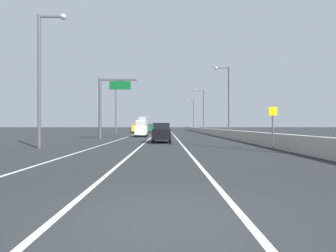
% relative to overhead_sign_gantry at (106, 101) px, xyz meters
% --- Properties ---
extents(ground_plane, '(320.00, 320.00, 0.00)m').
position_rel_overhead_sign_gantry_xyz_m(ground_plane, '(7.26, 36.60, -4.73)').
color(ground_plane, '#26282B').
extents(lane_stripe_left, '(0.16, 130.00, 0.00)m').
position_rel_overhead_sign_gantry_xyz_m(lane_stripe_left, '(1.76, 27.60, -4.73)').
color(lane_stripe_left, silver).
rests_on(lane_stripe_left, ground_plane).
extents(lane_stripe_center, '(0.16, 130.00, 0.00)m').
position_rel_overhead_sign_gantry_xyz_m(lane_stripe_center, '(5.26, 27.60, -4.73)').
color(lane_stripe_center, silver).
rests_on(lane_stripe_center, ground_plane).
extents(lane_stripe_right, '(0.16, 130.00, 0.00)m').
position_rel_overhead_sign_gantry_xyz_m(lane_stripe_right, '(8.76, 27.60, -4.73)').
color(lane_stripe_right, silver).
rests_on(lane_stripe_right, ground_plane).
extents(jersey_barrier_right, '(0.60, 120.00, 1.10)m').
position_rel_overhead_sign_gantry_xyz_m(jersey_barrier_right, '(15.67, 12.60, -4.18)').
color(jersey_barrier_right, '#B2ADA3').
rests_on(jersey_barrier_right, ground_plane).
extents(overhead_sign_gantry, '(4.68, 0.36, 7.50)m').
position_rel_overhead_sign_gantry_xyz_m(overhead_sign_gantry, '(0.00, 0.00, 0.00)').
color(overhead_sign_gantry, '#47474C').
rests_on(overhead_sign_gantry, ground_plane).
extents(speed_advisory_sign, '(0.60, 0.11, 3.00)m').
position_rel_overhead_sign_gantry_xyz_m(speed_advisory_sign, '(14.77, -14.04, -2.96)').
color(speed_advisory_sign, '#4C4C51').
rests_on(speed_advisory_sign, ground_plane).
extents(lamp_post_right_near, '(2.14, 0.44, 10.04)m').
position_rel_overhead_sign_gantry_xyz_m(lamp_post_right_near, '(16.22, -18.59, 1.04)').
color(lamp_post_right_near, '#4C4C51').
rests_on(lamp_post_right_near, ground_plane).
extents(lamp_post_right_second, '(2.14, 0.44, 10.04)m').
position_rel_overhead_sign_gantry_xyz_m(lamp_post_right_second, '(16.01, 4.87, 1.04)').
color(lamp_post_right_second, '#4C4C51').
rests_on(lamp_post_right_second, ground_plane).
extents(lamp_post_right_third, '(2.14, 0.44, 10.04)m').
position_rel_overhead_sign_gantry_xyz_m(lamp_post_right_third, '(15.82, 28.33, 1.04)').
color(lamp_post_right_third, '#4C4C51').
rests_on(lamp_post_right_third, ground_plane).
extents(lamp_post_right_fourth, '(2.14, 0.44, 10.04)m').
position_rel_overhead_sign_gantry_xyz_m(lamp_post_right_fourth, '(16.02, 51.78, 1.04)').
color(lamp_post_right_fourth, '#4C4C51').
rests_on(lamp_post_right_fourth, ground_plane).
extents(lamp_post_left_near, '(2.14, 0.44, 10.04)m').
position_rel_overhead_sign_gantry_xyz_m(lamp_post_left_near, '(-1.87, -12.59, 1.04)').
color(lamp_post_left_near, '#4C4C51').
rests_on(lamp_post_left_near, ground_plane).
extents(lamp_post_left_mid, '(2.14, 0.44, 10.04)m').
position_rel_overhead_sign_gantry_xyz_m(lamp_post_left_mid, '(-1.46, 15.56, 1.04)').
color(lamp_post_left_mid, '#4C4C51').
rests_on(lamp_post_left_mid, ground_plane).
extents(car_white_0, '(1.86, 4.54, 2.13)m').
position_rel_overhead_sign_gantry_xyz_m(car_white_0, '(3.68, 7.33, -3.67)').
color(car_white_0, white).
rests_on(car_white_0, ground_plane).
extents(car_green_1, '(1.99, 4.70, 2.04)m').
position_rel_overhead_sign_gantry_xyz_m(car_green_1, '(4.02, 31.35, -3.71)').
color(car_green_1, '#196033').
rests_on(car_green_1, ground_plane).
extents(car_black_2, '(1.85, 4.12, 1.95)m').
position_rel_overhead_sign_gantry_xyz_m(car_black_2, '(6.90, -6.00, -3.76)').
color(car_black_2, black).
rests_on(car_black_2, ground_plane).
extents(car_gray_3, '(1.83, 4.36, 1.94)m').
position_rel_overhead_sign_gantry_xyz_m(car_gray_3, '(0.98, 54.85, -3.76)').
color(car_gray_3, slate).
rests_on(car_gray_3, ground_plane).
extents(car_yellow_4, '(1.88, 4.41, 2.13)m').
position_rel_overhead_sign_gantry_xyz_m(car_yellow_4, '(0.56, 28.24, -3.67)').
color(car_yellow_4, gold).
rests_on(car_yellow_4, ground_plane).
extents(box_truck, '(2.46, 8.12, 4.14)m').
position_rel_overhead_sign_gantry_xyz_m(box_truck, '(0.85, 39.79, -2.84)').
color(box_truck, silver).
rests_on(box_truck, ground_plane).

